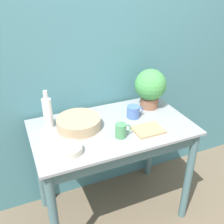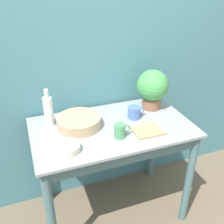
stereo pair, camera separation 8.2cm
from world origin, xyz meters
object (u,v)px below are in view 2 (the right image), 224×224
Objects in this scene: bowl_small_cream at (67,148)px; tray_board at (148,131)px; mug_blue at (134,112)px; potted_plant at (152,87)px; bottle_tall at (48,110)px; bowl_wash_large at (79,122)px; mug_green at (120,131)px.

tray_board is (0.59, 0.03, -0.02)m from bowl_small_cream.
potted_plant is at bearing 27.62° from mug_blue.
bowl_small_cream is at bearing -81.91° from bottle_tall.
potted_plant is 1.56× the size of tray_board.
bowl_wash_large is at bearing -172.31° from potted_plant.
potted_plant is at bearing 38.06° from mug_green.
potted_plant is at bearing 24.04° from bowl_small_cream.
mug_green reaches higher than bowl_small_cream.
potted_plant is 0.53m from mug_green.
bowl_wash_large is 1.13× the size of bottle_tall.
bottle_tall is (-0.20, 0.11, 0.08)m from bowl_wash_large.
mug_green is at bearing -133.84° from mug_blue.
potted_plant is 2.87× the size of mug_green.
bottle_tall is 0.39m from bowl_small_cream.
potted_plant is at bearing 59.12° from tray_board.
bowl_wash_large is at bearing 61.39° from bowl_small_cream.
potted_plant is 2.42× the size of mug_blue.
bowl_wash_large is 2.36× the size of mug_blue.
bowl_small_cream is 0.59m from tray_board.
potted_plant reaches higher than tray_board.
mug_green is 0.54× the size of tray_board.
mug_blue is at bearing -2.52° from bowl_wash_large.
bowl_wash_large is 0.24m from bottle_tall.
bottle_tall is at bearing 141.93° from mug_green.
mug_green is (0.43, -0.34, -0.07)m from bottle_tall.
tray_board is at bearing -1.87° from mug_green.
potted_plant is 1.97× the size of bowl_small_cream.
bowl_wash_large is 2.80× the size of mug_green.
bottle_tall is (-0.84, 0.02, -0.07)m from potted_plant.
mug_blue is (-0.20, -0.11, -0.14)m from potted_plant.
bottle_tall reaches higher than bowl_wash_large.
mug_green is 0.22m from tray_board.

